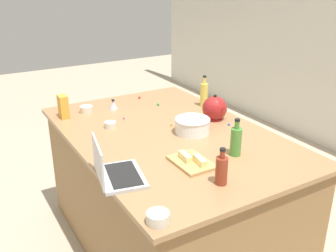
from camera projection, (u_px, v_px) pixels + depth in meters
ground_plane at (168, 242)px, 2.92m from camera, size 12.00×12.00×0.00m
island_counter at (168, 191)px, 2.75m from camera, size 1.84×1.22×0.90m
laptop at (114, 171)px, 1.99m from camera, size 0.35×0.29×0.22m
mixing_bowl_large at (192, 125)px, 2.56m from camera, size 0.24×0.24×0.10m
bottle_soy at (222, 170)px, 1.94m from camera, size 0.06×0.06×0.20m
bottle_oil at (204, 94)px, 3.05m from camera, size 0.06×0.06×0.25m
bottle_olive at (236, 141)px, 2.24m from camera, size 0.07×0.07×0.23m
kettle at (215, 109)px, 2.79m from camera, size 0.21×0.18×0.20m
cutting_board at (192, 162)px, 2.16m from camera, size 0.26×0.19×0.02m
butter_stick_left at (185, 157)px, 2.17m from camera, size 0.11×0.05×0.04m
butter_stick_right at (200, 160)px, 2.13m from camera, size 0.11×0.05×0.04m
ramekin_small at (110, 125)px, 2.66m from camera, size 0.08×0.08×0.04m
ramekin_medium at (86, 109)px, 2.95m from camera, size 0.10×0.10×0.05m
ramekin_wide at (158, 218)px, 1.65m from camera, size 0.10×0.10×0.05m
kitchen_timer at (113, 105)px, 3.01m from camera, size 0.07×0.07×0.08m
candy_bag at (63, 107)px, 2.81m from camera, size 0.09×0.06×0.17m
candy_0 at (124, 118)px, 2.81m from camera, size 0.01×0.01×0.01m
candy_1 at (158, 104)px, 3.10m from camera, size 0.02×0.02×0.02m
candy_2 at (139, 97)px, 3.27m from camera, size 0.02×0.02×0.02m
candy_3 at (171, 125)px, 2.69m from camera, size 0.01×0.01×0.01m
candy_4 at (229, 124)px, 2.70m from camera, size 0.02×0.02×0.02m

